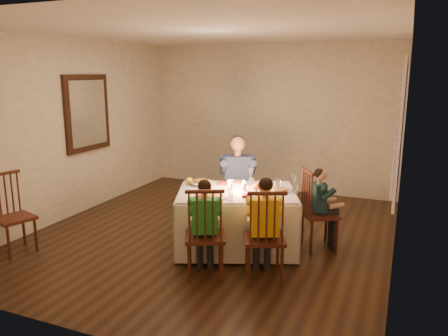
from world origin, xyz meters
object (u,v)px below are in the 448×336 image
at_px(chair_near_right, 263,278).
at_px(chair_extra, 18,252).
at_px(adult, 237,226).
at_px(child_green, 205,276).
at_px(serving_bowl, 201,183).
at_px(child_yellow, 263,278).
at_px(child_teal, 318,248).
at_px(chair_near_left, 205,276).
at_px(chair_adult, 237,226).
at_px(chair_end, 318,248).
at_px(dining_table, 237,208).

distance_m(chair_near_right, chair_extra, 2.96).
bearing_deg(chair_near_right, chair_extra, -14.00).
distance_m(adult, child_green, 1.57).
bearing_deg(serving_bowl, chair_near_right, -33.34).
height_order(child_green, child_yellow, child_yellow).
bearing_deg(child_green, child_teal, -154.68).
bearing_deg(child_yellow, chair_near_left, -6.74).
bearing_deg(chair_near_right, chair_adult, -82.59).
xyz_separation_m(chair_end, serving_bowl, (-1.42, -0.34, 0.76)).
bearing_deg(serving_bowl, dining_table, -6.55).
xyz_separation_m(chair_near_left, chair_near_right, (0.59, 0.18, 0.00)).
bearing_deg(serving_bowl, child_green, -61.95).
height_order(chair_near_left, chair_extra, chair_near_left).
bearing_deg(serving_bowl, chair_extra, -147.87).
bearing_deg(adult, serving_bowl, -132.24).
relative_size(chair_adult, serving_bowl, 4.25).
height_order(chair_adult, adult, adult).
xyz_separation_m(chair_near_right, child_teal, (0.37, 1.03, 0.00)).
xyz_separation_m(child_yellow, child_teal, (0.37, 1.03, 0.00)).
relative_size(chair_extra, child_teal, 0.96).
bearing_deg(dining_table, adult, 88.33).
bearing_deg(serving_bowl, adult, 71.57).
bearing_deg(chair_adult, child_green, -105.24).
bearing_deg(child_green, chair_extra, -18.50).
bearing_deg(chair_near_left, chair_near_right, 170.65).
bearing_deg(chair_end, child_teal, 148.64).
relative_size(adult, child_teal, 1.27).
distance_m(dining_table, child_teal, 1.13).
relative_size(chair_adult, child_yellow, 0.91).
bearing_deg(serving_bowl, chair_near_left, -61.95).
distance_m(chair_adult, adult, 0.00).
xyz_separation_m(child_green, serving_bowl, (-0.46, 0.87, 0.76)).
distance_m(chair_adult, serving_bowl, 1.05).
height_order(chair_near_right, child_teal, child_teal).
bearing_deg(dining_table, chair_end, 1.26).
relative_size(chair_near_left, serving_bowl, 4.25).
bearing_deg(chair_near_right, child_yellow, 180.00).
distance_m(chair_extra, child_teal, 3.63).
bearing_deg(chair_adult, dining_table, -93.58).
bearing_deg(dining_table, child_green, -114.72).
relative_size(chair_near_right, chair_end, 1.00).
bearing_deg(chair_near_left, child_yellow, 170.65).
bearing_deg(chair_near_right, child_teal, -133.46).
bearing_deg(dining_table, child_yellow, -71.03).
relative_size(chair_near_left, adult, 0.78).
xyz_separation_m(chair_extra, child_green, (2.33, 0.31, 0.00)).
distance_m(child_teal, serving_bowl, 1.65).
distance_m(chair_near_right, chair_end, 1.09).
bearing_deg(serving_bowl, child_teal, 13.32).
xyz_separation_m(chair_near_right, serving_bowl, (-1.05, 0.69, 0.76)).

